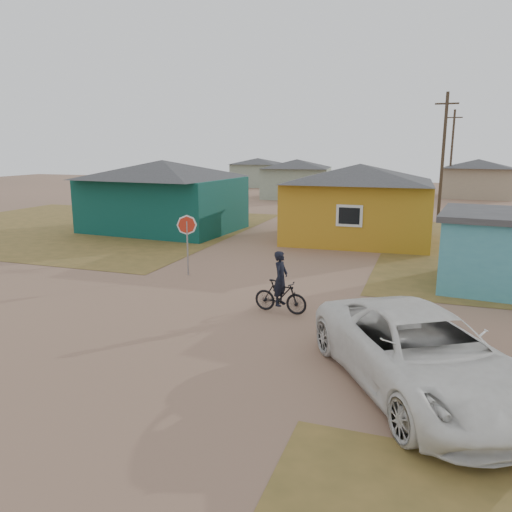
{
  "coord_description": "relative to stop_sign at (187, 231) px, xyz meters",
  "views": [
    {
      "loc": [
        5.91,
        -11.75,
        4.73
      ],
      "look_at": [
        0.77,
        3.0,
        1.3
      ],
      "focal_mm": 35.0,
      "sensor_mm": 36.0,
      "label": 1
    }
  ],
  "objects": [
    {
      "name": "utility_pole_far",
      "position": [
        9.99,
        33.4,
        2.45
      ],
      "size": [
        1.4,
        0.2,
        8.0
      ],
      "color": "#413327",
      "rests_on": "ground"
    },
    {
      "name": "house_pale_west",
      "position": [
        -3.51,
        29.4,
        0.17
      ],
      "size": [
        7.04,
        6.15,
        3.6
      ],
      "color": "gray",
      "rests_on": "ground"
    },
    {
      "name": "house_yellow",
      "position": [
        4.99,
        9.4,
        0.31
      ],
      "size": [
        7.72,
        6.76,
        3.9
      ],
      "color": "#BC851D",
      "rests_on": "ground"
    },
    {
      "name": "cyclist",
      "position": [
        4.51,
        -3.02,
        -1.03
      ],
      "size": [
        1.65,
        0.62,
        1.82
      ],
      "color": "black",
      "rests_on": "ground"
    },
    {
      "name": "house_pale_north",
      "position": [
        -11.51,
        41.4,
        0.06
      ],
      "size": [
        6.28,
        5.81,
        3.4
      ],
      "color": "gray",
      "rests_on": "ground"
    },
    {
      "name": "grass_nw",
      "position": [
        -11.51,
        8.4,
        -1.68
      ],
      "size": [
        20.0,
        18.0,
        0.0
      ],
      "primitive_type": "cube",
      "color": "olive",
      "rests_on": "ground"
    },
    {
      "name": "house_beige_east",
      "position": [
        12.49,
        35.4,
        0.17
      ],
      "size": [
        6.95,
        6.05,
        3.6
      ],
      "color": "gray",
      "rests_on": "ground"
    },
    {
      "name": "house_teal",
      "position": [
        -6.01,
        8.9,
        0.37
      ],
      "size": [
        8.93,
        7.08,
        4.0
      ],
      "color": "#0A3B34",
      "rests_on": "ground"
    },
    {
      "name": "utility_pole_near",
      "position": [
        8.99,
        17.4,
        2.45
      ],
      "size": [
        1.4,
        0.2,
        8.0
      ],
      "color": "#413327",
      "rests_on": "ground"
    },
    {
      "name": "stop_sign",
      "position": [
        0.0,
        0.0,
        0.0
      ],
      "size": [
        0.75,
        0.1,
        2.28
      ],
      "color": "gray",
      "rests_on": "ground"
    },
    {
      "name": "ground",
      "position": [
        2.49,
        -4.6,
        -1.69
      ],
      "size": [
        120.0,
        120.0,
        0.0
      ],
      "primitive_type": "plane",
      "color": "#906953"
    },
    {
      "name": "vehicle",
      "position": [
        8.46,
        -6.7,
        -0.89
      ],
      "size": [
        5.24,
        6.27,
        1.59
      ],
      "primitive_type": "imported",
      "rotation": [
        0.0,
        0.0,
        0.55
      ],
      "color": "white",
      "rests_on": "ground"
    }
  ]
}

